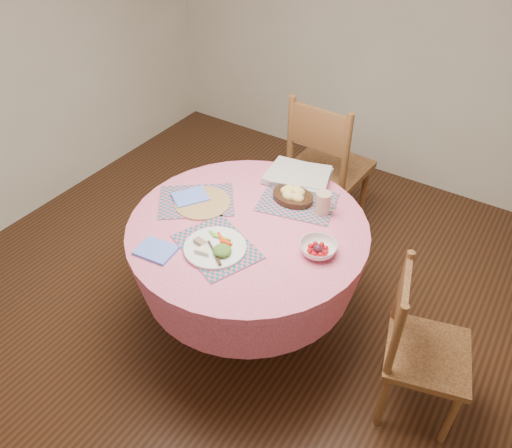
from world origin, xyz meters
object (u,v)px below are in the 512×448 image
Objects in this scene: chair_right at (418,346)px; dining_table at (248,253)px; fruit_bowl at (318,249)px; dinner_plate at (215,247)px; wicker_trivet at (203,203)px; latte_mug at (324,203)px; bread_bowl at (293,195)px; chair_back at (326,165)px.

dining_table is at bearing 74.44° from chair_right.
chair_right is at bearing -1.17° from fruit_bowl.
wicker_trivet is at bearing 137.15° from dinner_plate.
latte_mug reaches higher than wicker_trivet.
chair_right is 0.65m from fruit_bowl.
latte_mug reaches higher than bread_bowl.
bread_bowl is at bearing 78.96° from dinner_plate.
chair_right is at bearing -0.98° from wicker_trivet.
fruit_bowl is (0.12, -0.29, -0.04)m from latte_mug.
bread_bowl is at bearing 54.85° from chair_right.
bread_bowl is (-0.87, 0.31, 0.34)m from chair_right.
dining_table is at bearing -132.69° from latte_mug.
wicker_trivet is 0.70m from fruit_bowl.
chair_back is 4.57× the size of fruit_bowl.
chair_right reaches higher than wicker_trivet.
latte_mug is at bearing 112.80° from fruit_bowl.
wicker_trivet is (-0.25, -1.00, 0.21)m from chair_back.
wicker_trivet is 2.50× the size of latte_mug.
chair_back is at bearing 92.84° from dining_table.
dinner_plate is (-0.98, -0.24, 0.32)m from chair_right.
chair_back is at bearing 114.22° from latte_mug.
wicker_trivet is at bearing -143.15° from bread_bowl.
bread_bowl is at bearing 74.55° from dining_table.
dinner_plate is 0.56m from bread_bowl.
chair_back reaches higher than bread_bowl.
wicker_trivet is 0.38m from dinner_plate.
bread_bowl reaches higher than wicker_trivet.
fruit_bowl is at bearing -0.82° from wicker_trivet.
latte_mug reaches higher than fruit_bowl.
dinner_plate is 2.51× the size of latte_mug.
dinner_plate is at bearing -95.24° from dining_table.
dining_table is 0.48m from latte_mug.
chair_back reaches higher than fruit_bowl.
chair_right is (0.96, -0.00, -0.10)m from dining_table.
dining_table is 0.40m from bread_bowl.
chair_back is at bearing 113.82° from fruit_bowl.
fruit_bowl is (-0.56, 0.01, 0.32)m from chair_right.
fruit_bowl is at bearing -67.20° from latte_mug.
dinner_plate is at bearing 88.45° from chair_right.
dining_table is 5.41× the size of fruit_bowl.
dining_table is at bearing 84.76° from dinner_plate.
dining_table is 4.11× the size of dinner_plate.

